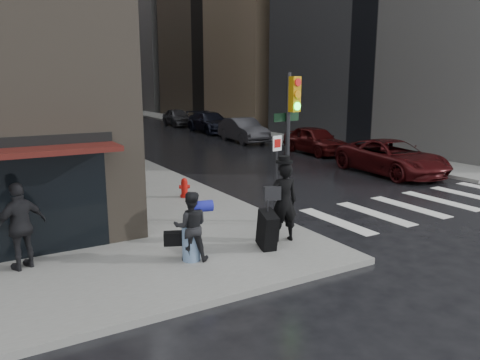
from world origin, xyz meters
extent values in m
plane|color=black|center=(0.00, 0.00, 0.00)|extent=(140.00, 140.00, 0.00)
cube|color=slate|center=(0.00, 27.00, 0.07)|extent=(4.00, 50.00, 0.15)
cube|color=slate|center=(13.50, 27.00, 0.07)|extent=(3.00, 50.00, 0.15)
cube|color=silver|center=(3.50, 1.00, 0.01)|extent=(0.50, 3.00, 0.01)
cube|color=silver|center=(5.10, 1.00, 0.01)|extent=(0.50, 3.00, 0.01)
cube|color=silver|center=(6.70, 1.00, 0.01)|extent=(0.50, 3.00, 0.01)
cube|color=silver|center=(8.30, 1.00, 0.01)|extent=(0.50, 3.00, 0.01)
cube|color=silver|center=(9.90, 1.00, 0.01)|extent=(0.50, 3.00, 0.01)
cube|color=slate|center=(26.00, 58.00, 12.50)|extent=(22.00, 20.00, 25.00)
cube|color=slate|center=(6.00, 78.00, 16.00)|extent=(40.00, 12.00, 32.00)
imported|color=black|center=(0.88, 0.05, 1.15)|extent=(0.82, 0.63, 2.00)
cylinder|color=black|center=(0.88, 0.05, 2.17)|extent=(0.43, 0.43, 0.05)
cylinder|color=black|center=(0.88, 0.05, 2.23)|extent=(0.27, 0.27, 0.16)
cube|color=black|center=(0.54, 0.06, 1.42)|extent=(0.45, 0.22, 0.35)
cube|color=black|center=(0.19, -0.27, 0.62)|extent=(0.50, 0.83, 1.01)
cylinder|color=black|center=(0.19, -0.27, 1.15)|extent=(0.04, 0.04, 0.47)
imported|color=black|center=(-1.68, 0.00, 0.95)|extent=(0.95, 0.85, 1.59)
cube|color=black|center=(-1.96, 0.29, 0.63)|extent=(0.54, 0.42, 0.30)
cylinder|color=#1B1F96|center=(-1.40, -0.01, 1.37)|extent=(0.52, 0.35, 0.25)
imported|color=black|center=(-4.98, 1.40, 1.10)|extent=(1.20, 0.86, 1.89)
cylinder|color=black|center=(1.90, 1.34, 2.24)|extent=(0.13, 0.13, 4.19)
cube|color=#AC790B|center=(1.94, 1.11, 3.76)|extent=(0.32, 0.23, 0.94)
cylinder|color=red|center=(1.95, 1.01, 4.08)|extent=(0.22, 0.08, 0.21)
cylinder|color=orange|center=(1.95, 1.01, 3.76)|extent=(0.22, 0.08, 0.21)
cylinder|color=#19E533|center=(1.95, 1.01, 3.45)|extent=(0.22, 0.08, 0.21)
cylinder|color=black|center=(1.49, 1.27, 1.41)|extent=(0.06, 0.06, 2.51)
cube|color=white|center=(1.49, 1.24, 2.45)|extent=(0.31, 0.07, 0.42)
cube|color=black|center=(1.90, 1.42, 3.13)|extent=(0.94, 0.18, 0.23)
cylinder|color=#B7100B|center=(0.53, 5.45, 0.20)|extent=(0.30, 0.30, 0.09)
cylinder|color=#B7100B|center=(0.53, 5.45, 0.43)|extent=(0.22, 0.22, 0.56)
sphere|color=#B7100B|center=(0.53, 5.45, 0.73)|extent=(0.20, 0.20, 0.20)
cylinder|color=#B7100B|center=(0.53, 5.45, 0.52)|extent=(0.39, 0.24, 0.13)
imported|color=#3E0C0E|center=(10.49, 5.26, 0.76)|extent=(2.89, 5.64, 1.52)
imported|color=#430D0D|center=(11.44, 11.77, 0.78)|extent=(2.11, 4.69, 1.56)
imported|color=#3B3B40|center=(10.50, 18.28, 0.81)|extent=(2.08, 5.04, 1.62)
imported|color=black|center=(11.25, 24.79, 0.82)|extent=(2.54, 5.74, 1.64)
imported|color=#39393E|center=(11.12, 31.30, 0.79)|extent=(2.28, 4.81, 1.59)
camera|label=1|loc=(-5.74, -9.15, 4.12)|focal=35.00mm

